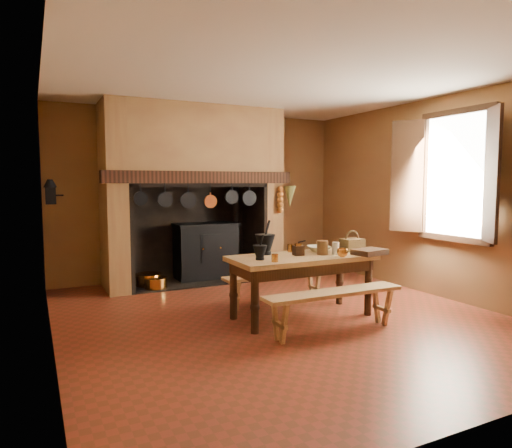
{
  "coord_description": "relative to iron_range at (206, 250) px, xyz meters",
  "views": [
    {
      "loc": [
        -2.63,
        -4.7,
        1.61
      ],
      "look_at": [
        -0.17,
        0.3,
        1.1
      ],
      "focal_mm": 32.0,
      "sensor_mm": 36.0,
      "label": 1
    }
  ],
  "objects": [
    {
      "name": "mixing_bowl",
      "position": [
        0.62,
        -2.41,
        0.3
      ],
      "size": [
        0.35,
        0.35,
        0.07
      ],
      "primitive_type": "imported",
      "rotation": [
        0.0,
        0.0,
        -0.26
      ],
      "color": "beige",
      "rests_on": "work_table"
    },
    {
      "name": "mortar_large",
      "position": [
        -0.1,
        -2.33,
        0.4
      ],
      "size": [
        0.24,
        0.24,
        0.41
      ],
      "rotation": [
        0.0,
        0.0,
        0.19
      ],
      "color": "black",
      "rests_on": "work_table"
    },
    {
      "name": "onion_string",
      "position": [
        1.04,
        -0.66,
        0.85
      ],
      "size": [
        0.12,
        0.1,
        0.46
      ],
      "primitive_type": null,
      "color": "#AF5A20",
      "rests_on": "chimney_breast"
    },
    {
      "name": "window",
      "position": [
        2.39,
        -2.85,
        1.22
      ],
      "size": [
        0.39,
        1.75,
        1.76
      ],
      "color": "white",
      "rests_on": "wall_right"
    },
    {
      "name": "work_table",
      "position": [
        0.27,
        -2.58,
        0.15
      ],
      "size": [
        1.73,
        0.77,
        0.75
      ],
      "color": "tan",
      "rests_on": "floor"
    },
    {
      "name": "brass_mug_b",
      "position": [
        0.28,
        -2.3,
        0.31
      ],
      "size": [
        0.11,
        0.11,
        0.1
      ],
      "primitive_type": "cylinder",
      "rotation": [
        0.0,
        0.0,
        0.36
      ],
      "color": "#B47029",
      "rests_on": "work_table"
    },
    {
      "name": "herb_bunch",
      "position": [
        1.22,
        -0.66,
        0.9
      ],
      "size": [
        0.2,
        0.2,
        0.35
      ],
      "primitive_type": "cone",
      "rotation": [
        3.14,
        0.0,
        0.0
      ],
      "color": "brown",
      "rests_on": "chimney_breast"
    },
    {
      "name": "mortar_small",
      "position": [
        -0.32,
        -2.64,
        0.36
      ],
      "size": [
        0.16,
        0.16,
        0.28
      ],
      "rotation": [
        0.0,
        0.0,
        0.25
      ],
      "color": "black",
      "rests_on": "work_table"
    },
    {
      "name": "wall_left",
      "position": [
        -2.46,
        -2.45,
        0.92
      ],
      "size": [
        0.02,
        5.5,
        2.8
      ],
      "primitive_type": "cube",
      "color": "olive",
      "rests_on": "floor"
    },
    {
      "name": "brass_cup",
      "position": [
        0.63,
        -2.88,
        0.31
      ],
      "size": [
        0.16,
        0.16,
        0.1
      ],
      "primitive_type": "imported",
      "rotation": [
        0.0,
        0.0,
        0.35
      ],
      "color": "#B47029",
      "rests_on": "work_table"
    },
    {
      "name": "stoneware_crock",
      "position": [
        0.52,
        -2.64,
        0.35
      ],
      "size": [
        0.15,
        0.15,
        0.17
      ],
      "primitive_type": "cylinder",
      "rotation": [
        0.0,
        0.0,
        -0.16
      ],
      "color": "#53391E",
      "rests_on": "work_table"
    },
    {
      "name": "glass_jar",
      "position": [
        0.67,
        -2.7,
        0.34
      ],
      "size": [
        0.1,
        0.1,
        0.15
      ],
      "primitive_type": "cylinder",
      "rotation": [
        0.0,
        0.0,
        0.18
      ],
      "color": "beige",
      "rests_on": "work_table"
    },
    {
      "name": "wall_coffee_mill",
      "position": [
        -2.38,
        -0.9,
        1.03
      ],
      "size": [
        0.23,
        0.16,
        0.31
      ],
      "color": "black",
      "rests_on": "wall_left"
    },
    {
      "name": "wicker_basket",
      "position": [
        1.03,
        -2.54,
        0.35
      ],
      "size": [
        0.28,
        0.21,
        0.26
      ],
      "rotation": [
        0.0,
        0.0,
        0.05
      ],
      "color": "#473115",
      "rests_on": "work_table"
    },
    {
      "name": "iron_range",
      "position": [
        0.0,
        0.0,
        0.0
      ],
      "size": [
        1.12,
        0.55,
        1.6
      ],
      "color": "black",
      "rests_on": "floor"
    },
    {
      "name": "wall_right",
      "position": [
        2.54,
        -2.45,
        0.92
      ],
      "size": [
        0.02,
        5.5,
        2.8
      ],
      "primitive_type": "cube",
      "color": "olive",
      "rests_on": "floor"
    },
    {
      "name": "ceiling",
      "position": [
        0.04,
        -2.45,
        2.32
      ],
      "size": [
        5.5,
        5.5,
        0.0
      ],
      "primitive_type": "plane",
      "rotation": [
        3.14,
        0.0,
        0.0
      ],
      "color": "silver",
      "rests_on": "back_wall"
    },
    {
      "name": "bench_back",
      "position": [
        0.27,
        -1.94,
        -0.18
      ],
      "size": [
        1.47,
        0.26,
        0.41
      ],
      "color": "tan",
      "rests_on": "floor"
    },
    {
      "name": "hanging_pans",
      "position": [
        -0.3,
        -0.64,
        0.88
      ],
      "size": [
        1.92,
        0.29,
        0.27
      ],
      "color": "black",
      "rests_on": "chimney_breast"
    },
    {
      "name": "coffee_grinder",
      "position": [
        0.23,
        -2.55,
        0.33
      ],
      "size": [
        0.16,
        0.13,
        0.18
      ],
      "rotation": [
        0.0,
        0.0,
        -0.15
      ],
      "color": "#321C10",
      "rests_on": "work_table"
    },
    {
      "name": "brass_mug_a",
      "position": [
        -0.23,
        -2.82,
        0.31
      ],
      "size": [
        0.09,
        0.09,
        0.09
      ],
      "primitive_type": "cylinder",
      "rotation": [
        0.0,
        0.0,
        -0.2
      ],
      "color": "#B47029",
      "rests_on": "work_table"
    },
    {
      "name": "back_wall",
      "position": [
        0.04,
        0.3,
        0.92
      ],
      "size": [
        5.0,
        0.02,
        2.8
      ],
      "primitive_type": "cube",
      "color": "olive",
      "rests_on": "floor"
    },
    {
      "name": "wooden_tray",
      "position": [
        1.03,
        -2.88,
        0.3
      ],
      "size": [
        0.43,
        0.34,
        0.07
      ],
      "primitive_type": "cube",
      "rotation": [
        0.0,
        0.0,
        0.18
      ],
      "color": "#321C10",
      "rests_on": "work_table"
    },
    {
      "name": "floor",
      "position": [
        0.04,
        -2.45,
        -0.48
      ],
      "size": [
        5.5,
        5.5,
        0.0
      ],
      "primitive_type": "plane",
      "color": "maroon",
      "rests_on": "ground"
    },
    {
      "name": "hearth_pans",
      "position": [
        -1.01,
        -0.23,
        -0.39
      ],
      "size": [
        0.51,
        0.62,
        0.2
      ],
      "color": "#B47029",
      "rests_on": "floor"
    },
    {
      "name": "bench_front",
      "position": [
        0.27,
        -3.23,
        -0.14
      ],
      "size": [
        1.63,
        0.29,
        0.46
      ],
      "color": "tan",
      "rests_on": "floor"
    },
    {
      "name": "chimney_breast",
      "position": [
        -0.26,
        -0.14,
        1.33
      ],
      "size": [
        2.95,
        0.96,
        2.8
      ],
      "color": "olive",
      "rests_on": "floor"
    },
    {
      "name": "wall_front",
      "position": [
        0.04,
        -5.2,
        0.92
      ],
      "size": [
        5.0,
        0.02,
        2.8
      ],
      "primitive_type": "cube",
      "color": "olive",
      "rests_on": "floor"
    }
  ]
}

